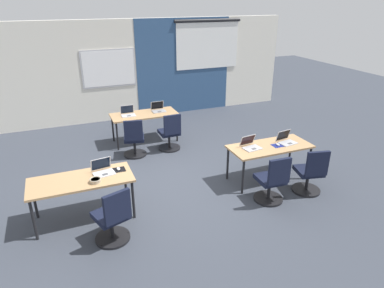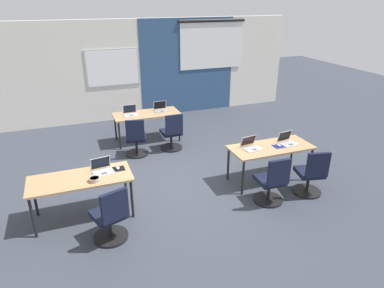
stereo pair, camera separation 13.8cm
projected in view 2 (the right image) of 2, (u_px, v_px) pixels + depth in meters
ground_plane at (175, 181)px, 6.77m from camera, size 24.00×24.00×0.00m
back_wall_assembly at (131, 70)px, 9.84m from camera, size 10.00×0.27×2.80m
desk_near_left at (81, 181)px, 5.43m from camera, size 1.60×0.70×0.72m
desk_near_right at (271, 149)px, 6.56m from camera, size 1.60×0.70×0.72m
desk_far_center at (147, 116)px, 8.40m from camera, size 1.60×0.70×0.72m
laptop_near_right_inner at (251, 146)px, 6.44m from camera, size 0.37×0.35×0.23m
chair_near_right_inner at (272, 184)px, 5.91m from camera, size 0.52×0.55×0.92m
laptop_near_left_inner at (102, 169)px, 5.58m from camera, size 0.37×0.33×0.23m
mousepad_near_left_inner at (118, 169)px, 5.68m from camera, size 0.22×0.19×0.00m
mouse_near_left_inner at (118, 168)px, 5.68m from camera, size 0.07×0.11×0.03m
chair_near_left_inner at (111, 219)px, 4.99m from camera, size 0.56×0.61×0.92m
laptop_far_left at (130, 113)px, 8.26m from camera, size 0.33×0.28×0.23m
chair_far_left at (136, 140)px, 7.70m from camera, size 0.52×0.58×0.92m
laptop_near_right_end at (287, 141)px, 6.65m from camera, size 0.37×0.34×0.23m
mousepad_near_right_end at (279, 146)px, 6.54m from camera, size 0.22×0.19×0.00m
mouse_near_right_end at (279, 145)px, 6.53m from camera, size 0.07×0.11×0.03m
chair_near_right_end at (311, 176)px, 6.17m from camera, size 0.53×0.58×0.92m
laptop_far_right at (161, 109)px, 8.55m from camera, size 0.33×0.29×0.23m
chair_far_right at (172, 135)px, 8.01m from camera, size 0.52×0.54×0.92m
snack_bowl at (94, 179)px, 5.30m from camera, size 0.18×0.18×0.06m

